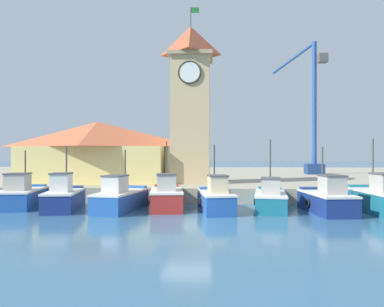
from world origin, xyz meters
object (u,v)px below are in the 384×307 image
fishing_boat_far_right (379,198)px  port_crane_near (313,123)px  fishing_boat_mid_left (121,198)px  fishing_boat_right_outer (327,200)px  fishing_boat_center (167,196)px  fishing_boat_right_inner (270,198)px  fishing_boat_left_inner (64,197)px  fishing_boat_left_outer (22,196)px  warehouse_left (97,151)px  fishing_boat_mid_right (216,199)px  clock_tower (191,100)px

fishing_boat_far_right → port_crane_near: port_crane_near is taller
fishing_boat_mid_left → fishing_boat_right_outer: bearing=-1.0°
fishing_boat_center → fishing_boat_right_inner: 6.50m
fishing_boat_left_inner → fishing_boat_far_right: fishing_boat_far_right is taller
fishing_boat_left_inner → fishing_boat_mid_left: fishing_boat_left_inner is taller
fishing_boat_left_outer → fishing_boat_center: size_ratio=0.99×
fishing_boat_left_outer → fishing_boat_right_inner: 15.96m
fishing_boat_right_outer → port_crane_near: bearing=77.3°
fishing_boat_left_outer → warehouse_left: bearing=74.1°
fishing_boat_mid_left → fishing_boat_center: 2.85m
fishing_boat_mid_right → fishing_boat_far_right: 9.73m
fishing_boat_left_inner → clock_tower: clock_tower is taller
fishing_boat_left_outer → fishing_boat_right_outer: bearing=-3.2°
fishing_boat_mid_left → fishing_boat_right_inner: fishing_boat_right_inner is taller
fishing_boat_left_outer → fishing_boat_right_inner: fishing_boat_right_inner is taller
fishing_boat_left_outer → fishing_boat_center: 9.46m
fishing_boat_far_right → clock_tower: (-11.75, 8.16, 7.11)m
fishing_boat_mid_left → warehouse_left: bearing=115.5°
fishing_boat_left_outer → fishing_boat_left_inner: 3.37m
fishing_boat_right_inner → fishing_boat_mid_right: bearing=-163.2°
fishing_boat_mid_left → port_crane_near: 29.20m
fishing_boat_mid_right → clock_tower: bearing=103.3°
fishing_boat_left_inner → fishing_boat_center: fishing_boat_center is taller
port_crane_near → clock_tower: bearing=-134.1°
fishing_boat_left_inner → clock_tower: bearing=49.4°
clock_tower → warehouse_left: (-8.17, 0.77, -4.22)m
port_crane_near → fishing_boat_left_outer: bearing=-138.2°
fishing_boat_left_inner → fishing_boat_center: (6.25, 0.93, -0.01)m
fishing_boat_mid_left → port_crane_near: port_crane_near is taller
clock_tower → fishing_boat_mid_left: bearing=-114.5°
fishing_boat_mid_left → fishing_boat_mid_right: size_ratio=1.20×
clock_tower → port_crane_near: (13.68, 14.12, -0.75)m
fishing_boat_right_outer → fishing_boat_far_right: 3.20m
fishing_boat_left_inner → warehouse_left: warehouse_left is taller
fishing_boat_mid_left → clock_tower: 11.66m
fishing_boat_center → fishing_boat_right_inner: fishing_boat_right_inner is taller
fishing_boat_left_outer → fishing_boat_mid_left: 6.77m
fishing_boat_right_inner → fishing_boat_right_outer: bearing=-17.6°
fishing_boat_right_inner → port_crane_near: size_ratio=0.34×
fishing_boat_right_outer → fishing_boat_mid_right: bearing=-179.7°
fishing_boat_mid_right → fishing_boat_left_outer: bearing=175.0°
fishing_boat_left_outer → port_crane_near: port_crane_near is taller
fishing_boat_mid_left → clock_tower: bearing=65.5°
fishing_boat_left_inner → port_crane_near: 31.53m
warehouse_left → port_crane_near: 25.83m
clock_tower → fishing_boat_mid_right: bearing=-76.7°
fishing_boat_center → port_crane_near: size_ratio=0.31×
fishing_boat_left_inner → fishing_boat_right_inner: 12.78m
fishing_boat_left_outer → fishing_boat_far_right: 22.29m
fishing_boat_left_outer → port_crane_near: (24.21, 21.63, 6.40)m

